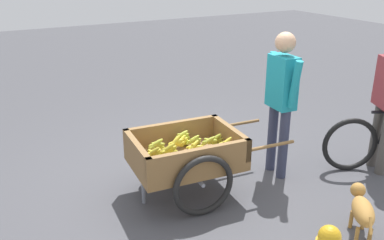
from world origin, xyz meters
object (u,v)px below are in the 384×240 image
at_px(fruit_cart, 186,156).
at_px(plastic_bucket, 198,131).
at_px(dog, 362,209).
at_px(vendor_person, 281,92).

relative_size(fruit_cart, plastic_bucket, 6.44).
relative_size(fruit_cart, dog, 3.08).
distance_m(fruit_cart, dog, 1.76).
xyz_separation_m(vendor_person, dog, (0.09, 1.30, -0.72)).
bearing_deg(plastic_bucket, dog, 94.92).
relative_size(vendor_person, dog, 2.98).
bearing_deg(vendor_person, plastic_bucket, -76.63).
relative_size(vendor_person, plastic_bucket, 6.24).
xyz_separation_m(fruit_cart, vendor_person, (-1.14, 0.09, 0.55)).
bearing_deg(dog, plastic_bucket, -85.08).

